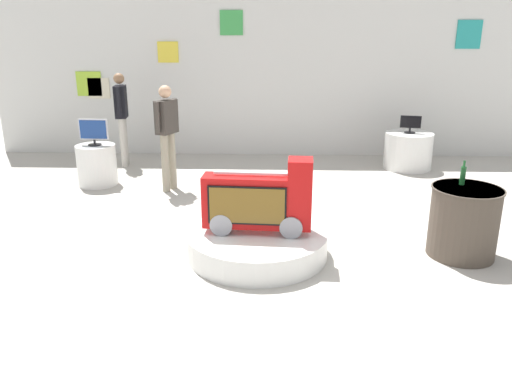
% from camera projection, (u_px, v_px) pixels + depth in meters
% --- Properties ---
extents(ground_plane, '(30.00, 30.00, 0.00)m').
position_uv_depth(ground_plane, '(253.00, 250.00, 5.78)').
color(ground_plane, '#B2ADA3').
extents(back_wall_display, '(11.27, 0.13, 3.22)m').
position_uv_depth(back_wall_display, '(263.00, 77.00, 10.01)').
color(back_wall_display, silver).
rests_on(back_wall_display, ground).
extents(main_display_pedestal, '(1.61, 1.61, 0.28)m').
position_uv_depth(main_display_pedestal, '(257.00, 243.00, 5.62)').
color(main_display_pedestal, silver).
rests_on(main_display_pedestal, ground).
extents(novelty_firetruck_tv, '(1.23, 0.41, 0.87)m').
position_uv_depth(novelty_firetruck_tv, '(259.00, 203.00, 5.46)').
color(novelty_firetruck_tv, gray).
rests_on(novelty_firetruck_tv, main_display_pedestal).
extents(display_pedestal_left_rear, '(0.89, 0.89, 0.69)m').
position_uv_depth(display_pedestal_left_rear, '(408.00, 151.00, 9.24)').
color(display_pedestal_left_rear, silver).
rests_on(display_pedestal_left_rear, ground).
extents(tv_on_left_rear, '(0.37, 0.20, 0.32)m').
position_uv_depth(tv_on_left_rear, '(411.00, 124.00, 9.09)').
color(tv_on_left_rear, black).
rests_on(tv_on_left_rear, display_pedestal_left_rear).
extents(display_pedestal_center_rear, '(0.65, 0.65, 0.69)m').
position_uv_depth(display_pedestal_center_rear, '(97.00, 165.00, 8.22)').
color(display_pedestal_center_rear, silver).
rests_on(display_pedestal_center_rear, ground).
extents(tv_on_center_rear, '(0.49, 0.22, 0.44)m').
position_uv_depth(tv_on_center_rear, '(94.00, 131.00, 8.05)').
color(tv_on_center_rear, black).
rests_on(tv_on_center_rear, display_pedestal_center_rear).
extents(side_table_round, '(0.78, 0.78, 0.81)m').
position_uv_depth(side_table_round, '(464.00, 221.00, 5.53)').
color(side_table_round, '#4C4238').
rests_on(side_table_round, ground).
extents(bottle_on_side_table, '(0.06, 0.06, 0.28)m').
position_uv_depth(bottle_on_side_table, '(463.00, 175.00, 5.51)').
color(bottle_on_side_table, '#195926').
rests_on(bottle_on_side_table, side_table_round).
extents(shopper_browsing_near_truck, '(0.26, 0.55, 1.77)m').
position_uv_depth(shopper_browsing_near_truck, '(122.00, 112.00, 9.25)').
color(shopper_browsing_near_truck, '#B2ADA3').
rests_on(shopper_browsing_near_truck, ground).
extents(shopper_browsing_rear, '(0.33, 0.52, 1.70)m').
position_uv_depth(shopper_browsing_rear, '(167.00, 130.00, 7.74)').
color(shopper_browsing_rear, gray).
rests_on(shopper_browsing_rear, ground).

